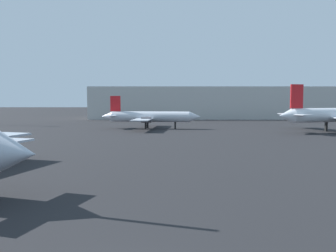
% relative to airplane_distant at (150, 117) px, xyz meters
% --- Properties ---
extents(airplane_distant, '(23.21, 20.86, 7.53)m').
position_rel_airplane_distant_xyz_m(airplane_distant, '(0.00, 0.00, 0.00)').
color(airplane_distant, silver).
rests_on(airplane_distant, ground_plane).
extents(terminal_building, '(82.91, 26.72, 11.04)m').
position_rel_airplane_distant_xyz_m(terminal_building, '(18.97, 49.34, 2.76)').
color(terminal_building, '#B7B7B2').
rests_on(terminal_building, ground_plane).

